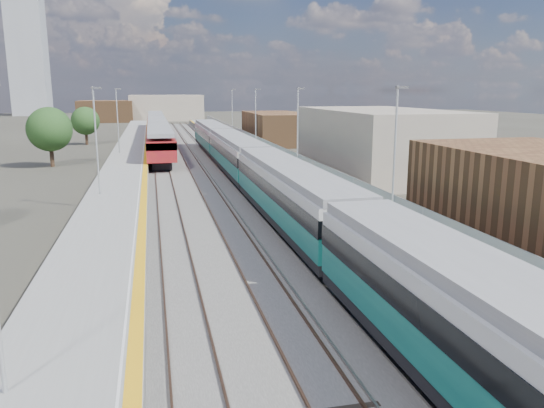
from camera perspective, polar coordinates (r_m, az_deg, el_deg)
name	(u,v)px	position (r m, az deg, el deg)	size (l,w,h in m)	color
ground	(216,171)	(55.85, -6.04, 3.55)	(320.00, 320.00, 0.00)	#47443A
ballast_bed	(193,168)	(58.10, -8.55, 3.85)	(10.50, 155.00, 0.06)	#565451
tracks	(197,165)	(59.79, -8.10, 4.17)	(8.96, 160.00, 0.17)	#4C3323
platform_right	(261,161)	(59.04, -1.23, 4.61)	(4.70, 155.00, 8.52)	slate
platform_left	(127,165)	(57.93, -15.29, 4.02)	(4.30, 155.00, 8.52)	slate
buildings	(102,81)	(143.96, -17.86, 12.53)	(72.00, 185.50, 40.00)	brown
green_train	(257,168)	(41.29, -1.59, 3.84)	(2.98, 82.93, 3.28)	black
red_train	(157,129)	(85.20, -12.23, 7.84)	(3.09, 62.49, 3.89)	black
tree_b	(50,129)	(63.06, -22.81, 7.41)	(4.81, 4.81, 6.52)	#382619
tree_c	(85,121)	(87.38, -19.44, 8.42)	(4.29, 4.29, 5.81)	#382619
tree_d	(359,123)	(82.39, 9.35, 8.59)	(4.00, 4.00, 5.42)	#382619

